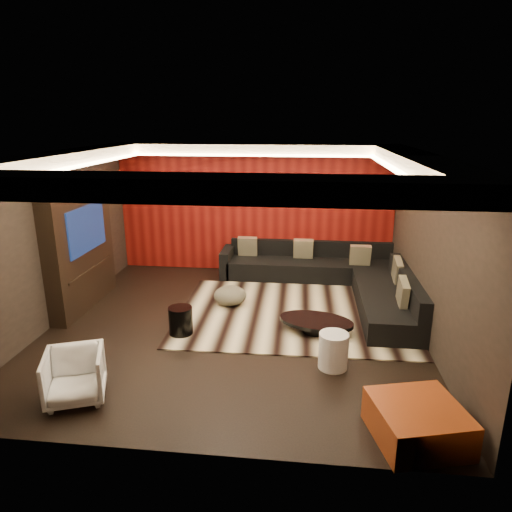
# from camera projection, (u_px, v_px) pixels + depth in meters

# --- Properties ---
(floor) EXTENTS (6.00, 6.00, 0.02)m
(floor) POSITION_uv_depth(u_px,v_px,m) (234.00, 327.00, 7.54)
(floor) COLOR black
(floor) RESTS_ON ground
(ceiling) EXTENTS (6.00, 6.00, 0.02)m
(ceiling) POSITION_uv_depth(u_px,v_px,m) (231.00, 153.00, 6.73)
(ceiling) COLOR silver
(ceiling) RESTS_ON ground
(wall_back) EXTENTS (6.00, 0.02, 2.80)m
(wall_back) POSITION_uv_depth(u_px,v_px,m) (255.00, 209.00, 10.00)
(wall_back) COLOR black
(wall_back) RESTS_ON ground
(wall_left) EXTENTS (0.02, 6.00, 2.80)m
(wall_left) POSITION_uv_depth(u_px,v_px,m) (51.00, 240.00, 7.46)
(wall_left) COLOR black
(wall_left) RESTS_ON ground
(wall_right) EXTENTS (0.02, 6.00, 2.80)m
(wall_right) POSITION_uv_depth(u_px,v_px,m) (431.00, 251.00, 6.81)
(wall_right) COLOR black
(wall_right) RESTS_ON ground
(red_feature_wall) EXTENTS (5.98, 0.05, 2.78)m
(red_feature_wall) POSITION_uv_depth(u_px,v_px,m) (255.00, 209.00, 9.96)
(red_feature_wall) COLOR #6B0C0A
(red_feature_wall) RESTS_ON ground
(soffit_back) EXTENTS (6.00, 0.60, 0.22)m
(soffit_back) POSITION_uv_depth(u_px,v_px,m) (253.00, 149.00, 9.33)
(soffit_back) COLOR silver
(soffit_back) RESTS_ON ground
(soffit_front) EXTENTS (6.00, 0.60, 0.22)m
(soffit_front) POSITION_uv_depth(u_px,v_px,m) (183.00, 188.00, 4.19)
(soffit_front) COLOR silver
(soffit_front) RESTS_ON ground
(soffit_left) EXTENTS (0.60, 4.80, 0.22)m
(soffit_left) POSITION_uv_depth(u_px,v_px,m) (59.00, 160.00, 7.05)
(soffit_left) COLOR silver
(soffit_left) RESTS_ON ground
(soffit_right) EXTENTS (0.60, 4.80, 0.22)m
(soffit_right) POSITION_uv_depth(u_px,v_px,m) (419.00, 163.00, 6.47)
(soffit_right) COLOR silver
(soffit_right) RESTS_ON ground
(cove_back) EXTENTS (4.80, 0.08, 0.04)m
(cove_back) POSITION_uv_depth(u_px,v_px,m) (251.00, 155.00, 9.03)
(cove_back) COLOR #FFD899
(cove_back) RESTS_ON ground
(cove_front) EXTENTS (4.80, 0.08, 0.04)m
(cove_front) POSITION_uv_depth(u_px,v_px,m) (193.00, 192.00, 4.54)
(cove_front) COLOR #FFD899
(cove_front) RESTS_ON ground
(cove_left) EXTENTS (0.08, 4.80, 0.04)m
(cove_left) POSITION_uv_depth(u_px,v_px,m) (81.00, 166.00, 7.04)
(cove_left) COLOR #FFD899
(cove_left) RESTS_ON ground
(cove_right) EXTENTS (0.08, 4.80, 0.04)m
(cove_right) POSITION_uv_depth(u_px,v_px,m) (394.00, 169.00, 6.53)
(cove_right) COLOR #FFD899
(cove_right) RESTS_ON ground
(tv_surround) EXTENTS (0.30, 2.00, 2.20)m
(tv_surround) POSITION_uv_depth(u_px,v_px,m) (80.00, 248.00, 8.10)
(tv_surround) COLOR black
(tv_surround) RESTS_ON ground
(tv_screen) EXTENTS (0.04, 1.30, 0.80)m
(tv_screen) POSITION_uv_depth(u_px,v_px,m) (87.00, 229.00, 7.98)
(tv_screen) COLOR black
(tv_screen) RESTS_ON ground
(tv_shelf) EXTENTS (0.04, 1.60, 0.04)m
(tv_shelf) POSITION_uv_depth(u_px,v_px,m) (91.00, 269.00, 8.20)
(tv_shelf) COLOR black
(tv_shelf) RESTS_ON ground
(rug) EXTENTS (4.05, 3.06, 0.02)m
(rug) POSITION_uv_depth(u_px,v_px,m) (293.00, 314.00, 8.02)
(rug) COLOR beige
(rug) RESTS_ON floor
(coffee_table) EXTENTS (1.44, 1.44, 0.20)m
(coffee_table) POSITION_uv_depth(u_px,v_px,m) (316.00, 325.00, 7.31)
(coffee_table) COLOR black
(coffee_table) RESTS_ON rug
(drum_stool) EXTENTS (0.44, 0.44, 0.44)m
(drum_stool) POSITION_uv_depth(u_px,v_px,m) (181.00, 320.00, 7.20)
(drum_stool) COLOR black
(drum_stool) RESTS_ON rug
(striped_pouf) EXTENTS (0.62, 0.62, 0.33)m
(striped_pouf) POSITION_uv_depth(u_px,v_px,m) (230.00, 295.00, 8.37)
(striped_pouf) COLOR #B6B08D
(striped_pouf) RESTS_ON rug
(white_side_table) EXTENTS (0.50, 0.50, 0.51)m
(white_side_table) POSITION_uv_depth(u_px,v_px,m) (333.00, 351.00, 6.24)
(white_side_table) COLOR white
(white_side_table) RESTS_ON floor
(orange_ottoman) EXTENTS (1.10, 1.10, 0.40)m
(orange_ottoman) POSITION_uv_depth(u_px,v_px,m) (417.00, 422.00, 4.85)
(orange_ottoman) COLOR #A32F15
(orange_ottoman) RESTS_ON floor
(armchair) EXTENTS (0.87, 0.88, 0.63)m
(armchair) POSITION_uv_depth(u_px,v_px,m) (75.00, 376.00, 5.51)
(armchair) COLOR white
(armchair) RESTS_ON floor
(sectional_sofa) EXTENTS (3.65, 3.50, 0.75)m
(sectional_sofa) POSITION_uv_depth(u_px,v_px,m) (335.00, 278.00, 9.05)
(sectional_sofa) COLOR black
(sectional_sofa) RESTS_ON floor
(throw_pillows) EXTENTS (3.22, 2.82, 0.50)m
(throw_pillows) POSITION_uv_depth(u_px,v_px,m) (337.00, 261.00, 8.95)
(throw_pillows) COLOR beige
(throw_pillows) RESTS_ON sectional_sofa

